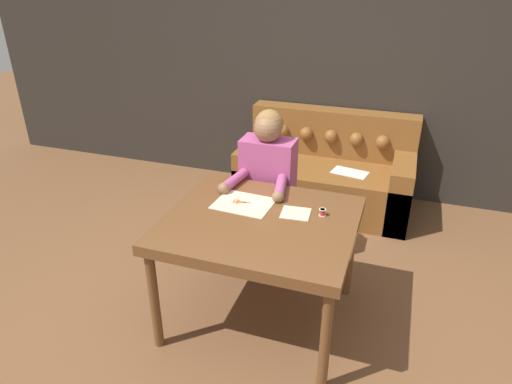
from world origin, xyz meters
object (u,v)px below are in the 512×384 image
object	(u,v)px
scissors	(243,202)
thread_spool	(322,212)
dining_table	(260,230)
person	(267,190)
couch	(326,174)

from	to	relation	value
scissors	thread_spool	world-z (taller)	thread_spool
dining_table	person	world-z (taller)	person
dining_table	thread_spool	distance (m)	0.40
dining_table	person	size ratio (longest dim) A/B	0.93
dining_table	scissors	size ratio (longest dim) A/B	5.51
dining_table	couch	distance (m)	1.83
couch	person	world-z (taller)	person
person	scissors	distance (m)	0.50
person	scissors	bearing A→B (deg)	-92.04
couch	scissors	xyz separation A→B (m)	(-0.27, -1.63, 0.46)
dining_table	person	bearing A→B (deg)	103.63
person	thread_spool	size ratio (longest dim) A/B	27.96
scissors	thread_spool	distance (m)	0.53
couch	person	xyz separation A→B (m)	(-0.25, -1.14, 0.32)
person	thread_spool	bearing A→B (deg)	-43.53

